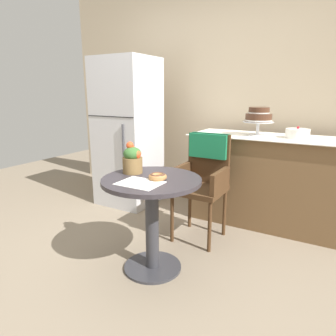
% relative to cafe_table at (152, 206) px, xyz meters
% --- Properties ---
extents(ground_plane, '(8.00, 8.00, 0.00)m').
position_rel_cafe_table_xyz_m(ground_plane, '(0.00, 0.00, -0.51)').
color(ground_plane, gray).
extents(back_wall, '(4.80, 0.10, 2.70)m').
position_rel_cafe_table_xyz_m(back_wall, '(0.00, 1.85, 0.84)').
color(back_wall, '#C1AD8E').
rests_on(back_wall, ground).
extents(cafe_table, '(0.72, 0.72, 0.72)m').
position_rel_cafe_table_xyz_m(cafe_table, '(0.00, 0.00, 0.00)').
color(cafe_table, '#332D33').
rests_on(cafe_table, ground).
extents(wicker_chair, '(0.42, 0.45, 0.95)m').
position_rel_cafe_table_xyz_m(wicker_chair, '(0.10, 0.73, 0.13)').
color(wicker_chair, '#472D19').
rests_on(wicker_chair, ground).
extents(paper_napkin, '(0.29, 0.23, 0.00)m').
position_rel_cafe_table_xyz_m(paper_napkin, '(-0.00, -0.14, 0.21)').
color(paper_napkin, white).
rests_on(paper_napkin, cafe_table).
extents(donut_front, '(0.13, 0.13, 0.04)m').
position_rel_cafe_table_xyz_m(donut_front, '(0.06, -0.01, 0.24)').
color(donut_front, '#AD7542').
rests_on(donut_front, cafe_table).
extents(flower_vase, '(0.15, 0.15, 0.24)m').
position_rel_cafe_table_xyz_m(flower_vase, '(-0.21, 0.06, 0.32)').
color(flower_vase, brown).
rests_on(flower_vase, cafe_table).
extents(display_counter, '(1.56, 0.62, 0.90)m').
position_rel_cafe_table_xyz_m(display_counter, '(0.55, 1.30, -0.05)').
color(display_counter, brown).
rests_on(display_counter, ground).
extents(tiered_cake_stand, '(0.30, 0.30, 0.28)m').
position_rel_cafe_table_xyz_m(tiered_cake_stand, '(0.41, 1.30, 0.58)').
color(tiered_cake_stand, silver).
rests_on(tiered_cake_stand, display_counter).
extents(round_layer_cake, '(0.22, 0.22, 0.11)m').
position_rel_cafe_table_xyz_m(round_layer_cake, '(0.78, 1.30, 0.44)').
color(round_layer_cake, white).
rests_on(round_layer_cake, display_counter).
extents(refrigerator, '(0.64, 0.63, 1.70)m').
position_rel_cafe_table_xyz_m(refrigerator, '(-1.05, 1.10, 0.34)').
color(refrigerator, silver).
rests_on(refrigerator, ground).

